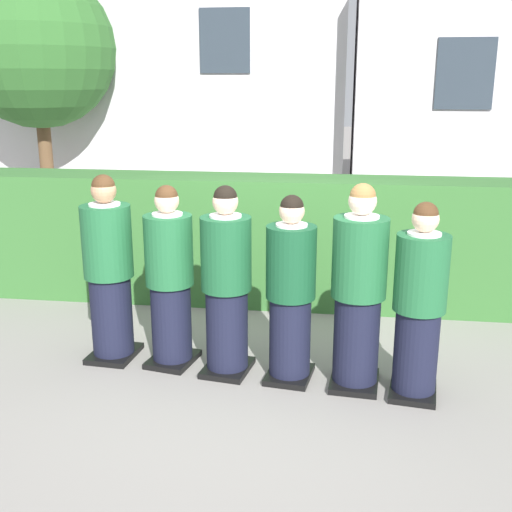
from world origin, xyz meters
TOP-DOWN VIEW (x-y plane):
  - ground_plane at (0.00, 0.00)m, footprint 60.00×60.00m
  - student_front_row_0 at (-1.33, 0.16)m, footprint 0.43×0.54m
  - student_front_row_1 at (-0.77, 0.11)m, footprint 0.45×0.54m
  - student_front_row_2 at (-0.25, 0.01)m, footprint 0.44×0.54m
  - student_front_row_3 at (0.29, -0.04)m, footprint 0.42×0.52m
  - student_front_row_4 at (0.84, -0.09)m, footprint 0.44×0.55m
  - student_front_row_5 at (1.30, -0.20)m, footprint 0.42×0.52m
  - hedge at (0.00, 1.85)m, footprint 7.68×0.70m
  - school_building_main at (-3.20, 8.30)m, footprint 8.24×3.64m
  - oak_tree_left at (-4.62, 5.83)m, footprint 2.71×2.71m

SIDE VIEW (x-z plane):
  - ground_plane at x=0.00m, z-range 0.00..0.00m
  - hedge at x=0.00m, z-range 0.00..1.42m
  - student_front_row_5 at x=1.30m, z-range -0.04..1.53m
  - student_front_row_3 at x=0.29m, z-range -0.04..1.53m
  - student_front_row_1 at x=-0.77m, z-range -0.04..1.56m
  - student_front_row_2 at x=-0.25m, z-range -0.04..1.59m
  - student_front_row_0 at x=-1.33m, z-range -0.04..1.63m
  - student_front_row_4 at x=0.84m, z-range -0.04..1.65m
  - oak_tree_left at x=-4.62m, z-range 0.79..5.11m
  - school_building_main at x=-3.20m, z-range 0.10..7.44m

